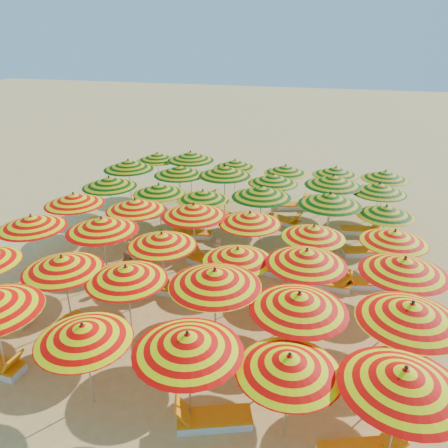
# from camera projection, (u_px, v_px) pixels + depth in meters

# --- Properties ---
(ground) EXTENTS (120.00, 120.00, 0.00)m
(ground) POSITION_uv_depth(u_px,v_px,m) (220.00, 267.00, 16.61)
(ground) COLOR #E5B266
(ground) RESTS_ON ground
(umbrella_2) EXTENTS (2.23, 2.23, 2.34)m
(umbrella_2) POSITION_uv_depth(u_px,v_px,m) (83.00, 333.00, 9.74)
(umbrella_2) COLOR silver
(umbrella_2) RESTS_ON ground
(umbrella_3) EXTENTS (2.61, 2.61, 2.54)m
(umbrella_3) POSITION_uv_depth(u_px,v_px,m) (188.00, 343.00, 9.17)
(umbrella_3) COLOR silver
(umbrella_3) RESTS_ON ground
(umbrella_4) EXTENTS (2.91, 2.91, 2.35)m
(umbrella_4) POSITION_uv_depth(u_px,v_px,m) (289.00, 364.00, 8.82)
(umbrella_4) COLOR silver
(umbrella_4) RESTS_ON ground
(umbrella_5) EXTENTS (2.59, 2.59, 2.58)m
(umbrella_5) POSITION_uv_depth(u_px,v_px,m) (404.00, 379.00, 8.15)
(umbrella_5) COLOR silver
(umbrella_5) RESTS_ON ground
(umbrella_7) EXTENTS (2.96, 2.96, 2.45)m
(umbrella_7) POSITION_uv_depth(u_px,v_px,m) (62.00, 263.00, 12.46)
(umbrella_7) COLOR silver
(umbrella_7) RESTS_ON ground
(umbrella_8) EXTENTS (2.72, 2.72, 2.41)m
(umbrella_8) POSITION_uv_depth(u_px,v_px,m) (126.00, 273.00, 12.01)
(umbrella_8) COLOR silver
(umbrella_8) RESTS_ON ground
(umbrella_9) EXTENTS (2.91, 2.91, 2.63)m
(umbrella_9) POSITION_uv_depth(u_px,v_px,m) (215.00, 278.00, 11.43)
(umbrella_9) COLOR silver
(umbrella_9) RESTS_ON ground
(umbrella_10) EXTENTS (3.05, 3.05, 2.57)m
(umbrella_10) POSITION_uv_depth(u_px,v_px,m) (299.00, 302.00, 10.51)
(umbrella_10) COLOR silver
(umbrella_10) RESTS_ON ground
(umbrella_11) EXTENTS (2.86, 2.86, 2.64)m
(umbrella_11) POSITION_uv_depth(u_px,v_px,m) (411.00, 312.00, 10.02)
(umbrella_11) COLOR silver
(umbrella_11) RESTS_ON ground
(umbrella_12) EXTENTS (2.99, 2.99, 2.49)m
(umbrella_12) POSITION_uv_depth(u_px,v_px,m) (32.00, 222.00, 15.10)
(umbrella_12) COLOR silver
(umbrella_12) RESTS_ON ground
(umbrella_13) EXTENTS (2.84, 2.84, 2.59)m
(umbrella_13) POSITION_uv_depth(u_px,v_px,m) (102.00, 225.00, 14.67)
(umbrella_13) COLOR silver
(umbrella_13) RESTS_ON ground
(umbrella_14) EXTENTS (2.71, 2.71, 2.39)m
(umbrella_14) POSITION_uv_depth(u_px,v_px,m) (162.00, 239.00, 14.03)
(umbrella_14) COLOR silver
(umbrella_14) RESTS_ON ground
(umbrella_15) EXTENTS (2.53, 2.53, 2.27)m
(umbrella_15) POSITION_uv_depth(u_px,v_px,m) (238.00, 255.00, 13.29)
(umbrella_15) COLOR silver
(umbrella_15) RESTS_ON ground
(umbrella_16) EXTENTS (2.60, 2.60, 2.53)m
(umbrella_16) POSITION_uv_depth(u_px,v_px,m) (306.00, 257.00, 12.68)
(umbrella_16) COLOR silver
(umbrella_16) RESTS_ON ground
(umbrella_17) EXTENTS (2.88, 2.88, 2.59)m
(umbrella_17) POSITION_uv_depth(u_px,v_px,m) (404.00, 266.00, 12.09)
(umbrella_17) COLOR silver
(umbrella_17) RESTS_ON ground
(umbrella_18) EXTENTS (2.64, 2.64, 2.47)m
(umbrella_18) POSITION_uv_depth(u_px,v_px,m) (74.00, 199.00, 17.21)
(umbrella_18) COLOR silver
(umbrella_18) RESTS_ON ground
(umbrella_19) EXTENTS (2.32, 2.32, 2.43)m
(umbrella_19) POSITION_uv_depth(u_px,v_px,m) (135.00, 205.00, 16.74)
(umbrella_19) COLOR silver
(umbrella_19) RESTS_ON ground
(umbrella_20) EXTENTS (2.46, 2.46, 2.54)m
(umbrella_20) POSITION_uv_depth(u_px,v_px,m) (194.00, 210.00, 15.97)
(umbrella_20) COLOR silver
(umbrella_20) RESTS_ON ground
(umbrella_21) EXTENTS (2.36, 2.36, 2.40)m
(umbrella_21) POSITION_uv_depth(u_px,v_px,m) (250.00, 218.00, 15.60)
(umbrella_21) COLOR silver
(umbrella_21) RESTS_ON ground
(umbrella_22) EXTENTS (2.44, 2.44, 2.29)m
(umbrella_22) POSITION_uv_depth(u_px,v_px,m) (314.00, 232.00, 14.78)
(umbrella_22) COLOR silver
(umbrella_22) RESTS_ON ground
(umbrella_23) EXTENTS (2.71, 2.71, 2.35)m
(umbrella_23) POSITION_uv_depth(u_px,v_px,m) (394.00, 237.00, 14.30)
(umbrella_23) COLOR silver
(umbrella_23) RESTS_ON ground
(umbrella_24) EXTENTS (2.84, 2.84, 2.51)m
(umbrella_24) POSITION_uv_depth(u_px,v_px,m) (109.00, 182.00, 19.07)
(umbrella_24) COLOR silver
(umbrella_24) RESTS_ON ground
(umbrella_25) EXTENTS (2.64, 2.64, 2.35)m
(umbrella_25) POSITION_uv_depth(u_px,v_px,m) (159.00, 189.00, 18.65)
(umbrella_25) COLOR silver
(umbrella_25) RESTS_ON ground
(umbrella_26) EXTENTS (2.57, 2.57, 2.30)m
(umbrella_26) POSITION_uv_depth(u_px,v_px,m) (203.00, 195.00, 18.05)
(umbrella_26) COLOR silver
(umbrella_26) RESTS_ON ground
(umbrella_27) EXTENTS (2.74, 2.74, 2.59)m
(umbrella_27) POSITION_uv_depth(u_px,v_px,m) (261.00, 192.00, 17.69)
(umbrella_27) COLOR silver
(umbrella_27) RESTS_ON ground
(umbrella_28) EXTENTS (2.54, 2.54, 2.61)m
(umbrella_28) POSITION_uv_depth(u_px,v_px,m) (330.00, 199.00, 16.85)
(umbrella_28) COLOR silver
(umbrella_28) RESTS_ON ground
(umbrella_29) EXTENTS (2.58, 2.58, 2.30)m
(umbrella_29) POSITION_uv_depth(u_px,v_px,m) (386.00, 211.00, 16.47)
(umbrella_29) COLOR silver
(umbrella_29) RESTS_ON ground
(umbrella_30) EXTENTS (2.85, 2.85, 2.58)m
(umbrella_30) POSITION_uv_depth(u_px,v_px,m) (128.00, 165.00, 21.33)
(umbrella_30) COLOR silver
(umbrella_30) RESTS_ON ground
(umbrella_31) EXTENTS (3.13, 3.13, 2.55)m
(umbrella_31) POSITION_uv_depth(u_px,v_px,m) (179.00, 170.00, 20.55)
(umbrella_31) COLOR silver
(umbrella_31) RESTS_ON ground
(umbrella_32) EXTENTS (2.97, 2.97, 2.63)m
(umbrella_32) POSITION_uv_depth(u_px,v_px,m) (225.00, 171.00, 20.23)
(umbrella_32) COLOR silver
(umbrella_32) RESTS_ON ground
(umbrella_33) EXTENTS (2.88, 2.88, 2.41)m
(umbrella_33) POSITION_uv_depth(u_px,v_px,m) (273.00, 179.00, 19.77)
(umbrella_33) COLOR silver
(umbrella_33) RESTS_ON ground
(umbrella_34) EXTENTS (2.88, 2.88, 2.61)m
(umbrella_34) POSITION_uv_depth(u_px,v_px,m) (333.00, 180.00, 18.97)
(umbrella_34) COLOR silver
(umbrella_34) RESTS_ON ground
(umbrella_35) EXTENTS (2.75, 2.75, 2.44)m
(umbrella_35) POSITION_uv_depth(u_px,v_px,m) (379.00, 188.00, 18.51)
(umbrella_35) COLOR silver
(umbrella_35) RESTS_ON ground
(umbrella_36) EXTENTS (2.93, 2.93, 2.34)m
(umbrella_36) POSITION_uv_depth(u_px,v_px,m) (157.00, 157.00, 23.50)
(umbrella_36) COLOR silver
(umbrella_36) RESTS_ON ground
(umbrella_37) EXTENTS (2.77, 2.77, 2.61)m
(umbrella_37) POSITION_uv_depth(u_px,v_px,m) (191.00, 156.00, 22.70)
(umbrella_37) COLOR silver
(umbrella_37) RESTS_ON ground
(umbrella_38) EXTENTS (2.58, 2.58, 2.32)m
(umbrella_38) POSITION_uv_depth(u_px,v_px,m) (235.00, 164.00, 22.33)
(umbrella_38) COLOR silver
(umbrella_38) RESTS_ON ground
(umbrella_39) EXTENTS (2.41, 2.41, 2.28)m
(umbrella_39) POSITION_uv_depth(u_px,v_px,m) (286.00, 169.00, 21.54)
(umbrella_39) COLOR silver
(umbrella_39) RESTS_ON ground
(umbrella_40) EXTENTS (2.27, 2.27, 2.35)m
(umbrella_40) POSITION_uv_depth(u_px,v_px,m) (336.00, 171.00, 21.06)
(umbrella_40) COLOR silver
(umbrella_40) RESTS_ON ground
(umbrella_41) EXTENTS (2.62, 2.62, 2.33)m
(umbrella_41) POSITION_uv_depth(u_px,v_px,m) (385.00, 175.00, 20.53)
(umbrella_41) COLOR silver
(umbrella_41) RESTS_ON ground
(lounger_2) EXTENTS (1.82, 1.17, 0.69)m
(lounger_2) POSITION_uv_depth(u_px,v_px,m) (212.00, 419.00, 9.92)
(lounger_2) COLOR white
(lounger_2) RESTS_ON ground
(lounger_4) EXTENTS (1.75, 0.65, 0.69)m
(lounger_4) POSITION_uv_depth(u_px,v_px,m) (6.00, 316.00, 13.50)
(lounger_4) COLOR white
(lounger_4) RESTS_ON ground
(lounger_5) EXTENTS (1.82, 1.16, 0.69)m
(lounger_5) POSITION_uv_depth(u_px,v_px,m) (87.00, 327.00, 13.01)
(lounger_5) COLOR white
(lounger_5) RESTS_ON ground
(lounger_6) EXTENTS (1.76, 0.66, 0.69)m
(lounger_6) POSITION_uv_depth(u_px,v_px,m) (181.00, 290.00, 14.86)
(lounger_6) COLOR white
(lounger_6) RESTS_ON ground
(lounger_7) EXTENTS (1.77, 0.71, 0.69)m
(lounger_7) POSITION_uv_depth(u_px,v_px,m) (286.00, 309.00, 13.83)
(lounger_7) COLOR white
(lounger_7) RESTS_ON ground
(lounger_8) EXTENTS (1.83, 1.09, 0.69)m
(lounger_8) POSITION_uv_depth(u_px,v_px,m) (208.00, 262.00, 16.69)
(lounger_8) COLOR white
(lounger_8) RESTS_ON ground
(lounger_9) EXTENTS (1.77, 0.69, 0.69)m
(lounger_9) POSITION_uv_depth(u_px,v_px,m) (264.00, 268.00, 16.24)
(lounger_9) COLOR white
(lounger_9) RESTS_ON ground
(lounger_10) EXTENTS (1.74, 0.61, 0.69)m
(lounger_10) POSITION_uv_depth(u_px,v_px,m) (326.00, 283.00, 15.27)
(lounger_10) COLOR white
(lounger_10) RESTS_ON ground
(lounger_11) EXTENTS (1.82, 0.94, 0.69)m
(lounger_11) POSITION_uv_depth(u_px,v_px,m) (368.00, 283.00, 15.29)
(lounger_11) COLOR white
(lounger_11) RESTS_ON ground
(lounger_12) EXTENTS (1.78, 0.76, 0.69)m
(lounger_12) POSITION_uv_depth(u_px,v_px,m) (105.00, 223.00, 20.10)
(lounger_12) COLOR white
(lounger_12) RESTS_ON ground
(lounger_13) EXTENTS (1.80, 0.83, 0.69)m
(lounger_13) POSITION_uv_depth(u_px,v_px,m) (191.00, 234.00, 19.03)
(lounger_13) COLOR white
(lounger_13) RESTS_ON ground
(lounger_14) EXTENTS (1.77, 0.72, 0.69)m
(lounger_14) POSITION_uv_depth(u_px,v_px,m) (310.00, 247.00, 17.88)
(lounger_14) COLOR white
(lounger_14) RESTS_ON ground
(lounger_15) EXTENTS (1.83, 1.10, 0.69)m
(lounger_15) POSITION_uv_depth(u_px,v_px,m) (366.00, 251.00, 17.49)
(lounger_15) COLOR white
(lounger_15) RESTS_ON ground
(lounger_16) EXTENTS (1.82, 0.94, 0.69)m
(lounger_16) POSITION_uv_depth(u_px,v_px,m) (191.00, 214.00, 21.08)
(lounger_16) COLOR white
(lounger_16) RESTS_ON ground
(lounger_17) EXTENTS (1.82, 1.25, 0.69)m
(lounger_17) POSITION_uv_depth(u_px,v_px,m) (214.00, 212.00, 21.37)
(lounger_17) COLOR white
(lounger_17) RESTS_ON ground
(lounger_18) EXTENTS (1.82, 1.21, 0.69)m
(lounger_18) POSITION_uv_depth(u_px,v_px,m) (284.00, 221.00, 20.36)
(lounger_18) COLOR white
(lounger_18) RESTS_ON ground
(lounger_19) EXTENTS (1.80, 0.84, 0.69)m
(lounger_19) POSITION_uv_depth(u_px,v_px,m) (361.00, 230.00, 19.37)
(lounger_19) COLOR white
(lounger_19) RESTS_ON ground
(lounger_20) EXTENTS (1.82, 1.03, 0.69)m
(lounger_20) POSITION_uv_depth(u_px,v_px,m) (201.00, 197.00, 23.20)
(lounger_20) COLOR white
(lounger_20) RESTS_ON ground
(lounger_21) EXTENTS (1.83, 1.04, 0.69)m
(lounger_21) POSITION_uv_depth(u_px,v_px,m) (295.00, 206.00, 22.11)
(lounger_21) COLOR white
(lounger_21) RESTS_ON ground
(lounger_22) EXTENTS (1.78, 0.73, 0.69)m
(lounger_22) POSITION_uv_depth(u_px,v_px,m) (320.00, 205.00, 22.14)
(lounger_22) COLOR white
(lounger_22) RESTS_ON ground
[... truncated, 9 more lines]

